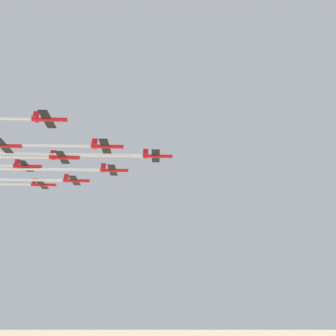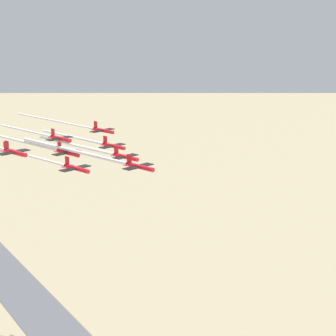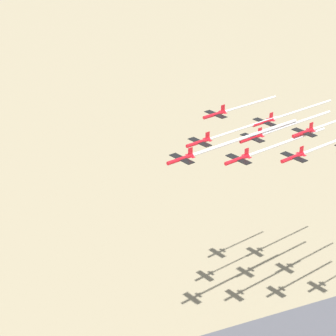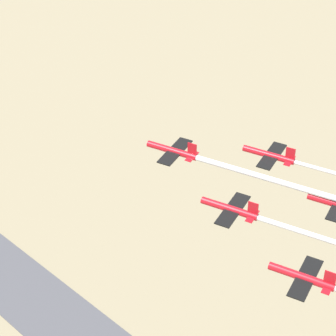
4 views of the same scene
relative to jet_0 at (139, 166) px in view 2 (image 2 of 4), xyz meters
name	(u,v)px [view 2 (image 2 of 4)]	position (x,y,z in m)	size (l,w,h in m)	color
jet_0	(139,166)	(0.00, 0.00, 0.00)	(10.46, 10.76, 3.63)	red
jet_1	(125,157)	(-3.91, -19.04, -1.46)	(10.46, 10.76, 3.63)	red
jet_2	(76,168)	(14.74, -12.67, -1.62)	(10.46, 10.76, 3.63)	red
jet_3	(113,146)	(-7.82, -38.08, -1.97)	(10.46, 10.76, 3.63)	red
jet_4	(67,153)	(10.83, -31.71, -1.15)	(10.46, 10.76, 3.63)	red
jet_5	(15,152)	(29.49, -25.34, 2.27)	(10.46, 10.76, 3.63)	red
jet_6	(103,130)	(-11.73, -57.13, -0.11)	(10.46, 10.76, 3.63)	red
jet_7	(60,138)	(6.92, -50.76, -0.22)	(10.46, 10.76, 3.63)	red
jet_8	(12,152)	(25.58, -44.38, -1.95)	(10.46, 10.76, 3.63)	red
smoke_trail_0	(72,151)	(10.02, -29.35, -0.05)	(17.87, 49.65, 1.09)	white
smoke_trail_1	(75,145)	(4.18, -42.73, -1.51)	(13.87, 38.29, 0.94)	white
smoke_trail_2	(31,156)	(22.15, -34.35, -1.67)	(12.34, 34.23, 0.78)	white
smoke_trail_3	(72,137)	(-0.56, -59.35, -2.02)	(12.18, 33.44, 0.91)	white
smoke_trail_4	(24,142)	(18.78, -54.98, -1.20)	(13.57, 37.45, 0.93)	white
smoke_trail_6	(54,121)	(-2.03, -85.54, -0.16)	(16.88, 47.66, 0.72)	white
smoke_trail_7	(25,131)	(13.71, -70.64, -0.27)	(11.14, 30.64, 0.80)	white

